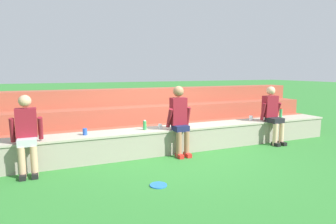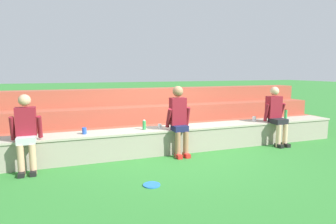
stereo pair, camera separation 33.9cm
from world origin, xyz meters
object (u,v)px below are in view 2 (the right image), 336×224
(plastic_cup_left_end, at_px, (160,126))
(person_far_left, at_px, (26,131))
(person_center, at_px, (276,114))
(plastic_cup_right_end, at_px, (254,119))
(frisbee, at_px, (152,185))
(person_left_of_center, at_px, (179,118))
(plastic_cup_middle, at_px, (84,131))
(water_bottle_near_right, at_px, (144,125))
(water_bottle_center_gap, at_px, (286,114))

(plastic_cup_left_end, bearing_deg, person_far_left, -173.24)
(person_center, height_order, plastic_cup_right_end, person_center)
(person_far_left, bearing_deg, frisbee, -36.65)
(person_left_of_center, xyz_separation_m, plastic_cup_left_end, (-0.33, 0.28, -0.20))
(plastic_cup_left_end, height_order, plastic_cup_middle, plastic_cup_middle)
(water_bottle_near_right, bearing_deg, person_left_of_center, -25.22)
(water_bottle_center_gap, distance_m, plastic_cup_middle, 4.96)
(person_far_left, distance_m, person_left_of_center, 2.87)
(water_bottle_near_right, relative_size, plastic_cup_middle, 1.62)
(person_far_left, xyz_separation_m, plastic_cup_middle, (0.99, 0.32, -0.13))
(person_far_left, bearing_deg, plastic_cup_middle, 17.76)
(person_far_left, height_order, plastic_cup_left_end, person_far_left)
(person_left_of_center, height_order, water_bottle_near_right, person_left_of_center)
(person_left_of_center, bearing_deg, water_bottle_center_gap, 5.96)
(person_far_left, bearing_deg, plastic_cup_right_end, 4.27)
(plastic_cup_left_end, xyz_separation_m, plastic_cup_middle, (-1.55, 0.02, 0.01))
(person_center, relative_size, plastic_cup_left_end, 13.24)
(person_far_left, xyz_separation_m, frisbee, (1.84, -1.37, -0.72))
(person_left_of_center, relative_size, plastic_cup_left_end, 13.85)
(person_center, relative_size, plastic_cup_right_end, 11.60)
(plastic_cup_left_end, distance_m, frisbee, 1.90)
(water_bottle_near_right, bearing_deg, person_far_left, -171.57)
(person_center, xyz_separation_m, frisbee, (-3.54, -1.40, -0.73))
(person_left_of_center, xyz_separation_m, water_bottle_near_right, (-0.66, 0.31, -0.15))
(water_bottle_center_gap, height_order, water_bottle_near_right, water_bottle_center_gap)
(person_far_left, distance_m, plastic_cup_right_end, 5.04)
(plastic_cup_middle, height_order, frisbee, plastic_cup_middle)
(plastic_cup_right_end, relative_size, plastic_cup_middle, 0.93)
(person_far_left, relative_size, person_center, 0.98)
(plastic_cup_right_end, bearing_deg, water_bottle_center_gap, -2.15)
(plastic_cup_right_end, bearing_deg, plastic_cup_left_end, -178.32)
(person_far_left, distance_m, water_bottle_near_right, 2.24)
(person_far_left, height_order, person_left_of_center, person_left_of_center)
(person_far_left, xyz_separation_m, water_bottle_near_right, (2.21, 0.33, -0.10))
(plastic_cup_left_end, distance_m, plastic_cup_right_end, 2.47)
(person_left_of_center, distance_m, frisbee, 1.89)
(frisbee, bearing_deg, person_center, 21.54)
(water_bottle_near_right, bearing_deg, frisbee, -102.37)
(plastic_cup_right_end, bearing_deg, plastic_cup_middle, -179.20)
(water_bottle_center_gap, relative_size, plastic_cup_right_end, 2.22)
(water_bottle_near_right, bearing_deg, plastic_cup_middle, -179.56)
(person_center, bearing_deg, water_bottle_center_gap, 28.46)
(person_far_left, xyz_separation_m, water_bottle_center_gap, (5.96, 0.34, -0.07))
(person_far_left, distance_m, person_center, 5.38)
(plastic_cup_left_end, height_order, plastic_cup_right_end, plastic_cup_right_end)
(water_bottle_center_gap, height_order, plastic_cup_right_end, water_bottle_center_gap)
(water_bottle_near_right, height_order, plastic_cup_middle, water_bottle_near_right)
(person_left_of_center, bearing_deg, person_far_left, -179.66)
(person_center, distance_m, water_bottle_center_gap, 0.66)
(person_left_of_center, bearing_deg, plastic_cup_middle, 170.89)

